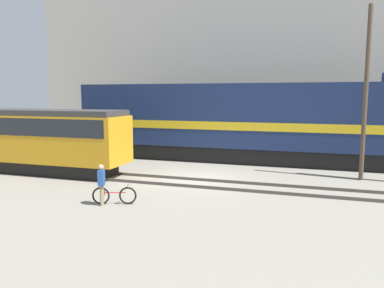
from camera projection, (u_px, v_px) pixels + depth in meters
name	position (u px, v px, depth m)	size (l,w,h in m)	color
ground_plane	(197.00, 180.00, 18.92)	(120.00, 120.00, 0.00)	gray
track_near	(191.00, 182.00, 18.02)	(60.00, 1.50, 0.14)	#47423D
track_far	(223.00, 159.00, 24.48)	(60.00, 1.51, 0.14)	#47423D
building_backdrop	(249.00, 69.00, 32.56)	(37.07, 6.00, 13.04)	#B7B2A8
freight_locomotive	(246.00, 121.00, 23.70)	(21.91, 3.04, 5.55)	black
streetcar	(20.00, 136.00, 20.82)	(12.62, 2.54, 3.47)	black
bicycle	(114.00, 196.00, 14.62)	(1.67, 0.70, 0.75)	black
person	(101.00, 181.00, 14.39)	(0.32, 0.41, 1.61)	#8C7A5B
utility_pole_left	(366.00, 94.00, 18.30)	(0.22, 0.22, 8.55)	#4C3D2D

